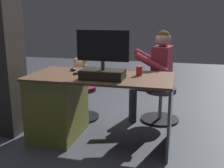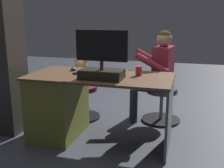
% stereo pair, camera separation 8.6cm
% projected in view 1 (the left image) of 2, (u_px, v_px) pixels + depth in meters
% --- Properties ---
extents(ground_plane, '(10.00, 10.00, 0.00)m').
position_uv_depth(ground_plane, '(108.00, 129.00, 3.24)').
color(ground_plane, '#3F434E').
extents(desk, '(1.48, 0.72, 0.71)m').
position_uv_depth(desk, '(66.00, 103.00, 2.96)').
color(desk, brown).
rests_on(desk, ground_plane).
extents(monitor, '(0.51, 0.25, 0.47)m').
position_uv_depth(monitor, '(103.00, 66.00, 2.61)').
color(monitor, black).
rests_on(monitor, desk).
extents(keyboard, '(0.42, 0.14, 0.02)m').
position_uv_depth(keyboard, '(98.00, 71.00, 2.94)').
color(keyboard, black).
rests_on(keyboard, desk).
extents(computer_mouse, '(0.06, 0.10, 0.04)m').
position_uv_depth(computer_mouse, '(73.00, 69.00, 3.02)').
color(computer_mouse, '#292324').
rests_on(computer_mouse, desk).
extents(cup, '(0.06, 0.06, 0.10)m').
position_uv_depth(cup, '(139.00, 71.00, 2.78)').
color(cup, red).
rests_on(cup, desk).
extents(tv_remote, '(0.10, 0.15, 0.02)m').
position_uv_depth(tv_remote, '(80.00, 73.00, 2.87)').
color(tv_remote, black).
rests_on(tv_remote, desk).
extents(notebook_binder, '(0.30, 0.35, 0.02)m').
position_uv_depth(notebook_binder, '(108.00, 74.00, 2.80)').
color(notebook_binder, silver).
rests_on(notebook_binder, desk).
extents(office_chair_teddy, '(0.46, 0.46, 0.43)m').
position_uv_depth(office_chair_teddy, '(81.00, 99.00, 3.53)').
color(office_chair_teddy, black).
rests_on(office_chair_teddy, ground_plane).
extents(teddy_bear, '(0.26, 0.26, 0.36)m').
position_uv_depth(teddy_bear, '(81.00, 74.00, 3.46)').
color(teddy_bear, tan).
rests_on(teddy_bear, office_chair_teddy).
extents(visitor_chair, '(0.48, 0.48, 0.43)m').
position_uv_depth(visitor_chair, '(160.00, 102.00, 3.46)').
color(visitor_chair, black).
rests_on(visitor_chair, ground_plane).
extents(person, '(0.53, 0.53, 1.14)m').
position_uv_depth(person, '(155.00, 69.00, 3.36)').
color(person, maroon).
rests_on(person, ground_plane).
extents(equipment_rack, '(0.44, 0.36, 1.50)m').
position_uv_depth(equipment_rack, '(0.00, 68.00, 3.02)').
color(equipment_rack, '#312E29').
rests_on(equipment_rack, ground_plane).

